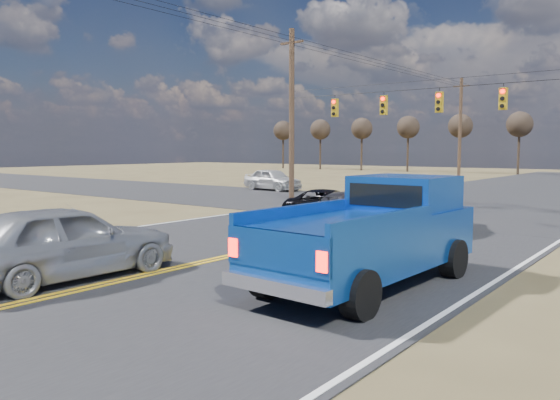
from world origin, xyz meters
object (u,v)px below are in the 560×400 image
Objects in this scene: silver_suv at (64,241)px; cross_car_west at (272,179)px; pickup_truck at (373,234)px; dgrey_car_queue at (354,207)px; black_suv at (326,204)px; white_car_queue at (425,208)px.

silver_suv is 1.11× the size of cross_car_west.
pickup_truck is 1.43× the size of dgrey_car_queue.
silver_suv is 12.60m from dgrey_car_queue.
silver_suv is 1.13× the size of black_suv.
silver_suv reaches higher than dgrey_car_queue.
black_suv is 0.93× the size of white_car_queue.
white_car_queue is 3.09m from dgrey_car_queue.
white_car_queue is 1.06× the size of cross_car_west.
dgrey_car_queue is at bearing -89.89° from silver_suv.
dgrey_car_queue is at bearing 124.43° from pickup_truck.
black_suv is 1.03× the size of dgrey_car_queue.
pickup_truck is 11.86m from black_suv.
black_suv is at bearing -124.98° from cross_car_west.
cross_car_west is (-13.67, 11.69, 0.15)m from dgrey_car_queue.
pickup_truck reaches higher than silver_suv.
pickup_truck is 27.99m from cross_car_west.
cross_car_west reaches higher than black_suv.
dgrey_car_queue is (-3.09, 0.15, -0.17)m from white_car_queue.
dgrey_car_queue is 17.99m from cross_car_west.
dgrey_car_queue is (-5.52, 8.69, -0.51)m from pickup_truck.
dgrey_car_queue is at bearing -10.31° from white_car_queue.
silver_suv reaches higher than black_suv.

